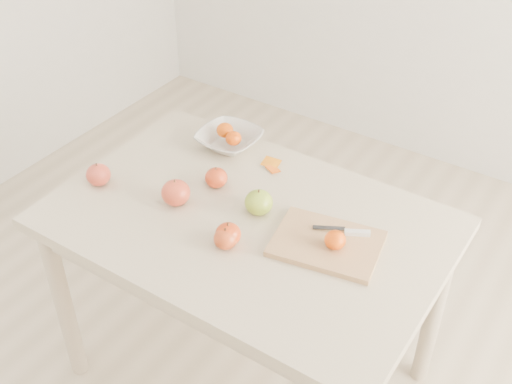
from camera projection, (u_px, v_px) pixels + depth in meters
The scene contains 16 objects.
ground at pixel (249, 371), 2.42m from camera, with size 3.50×3.50×0.00m, color #C6B293.
table at pixel (247, 243), 2.02m from camera, with size 1.20×0.80×0.75m.
cutting_board at pixel (327, 244), 1.86m from camera, with size 0.31×0.22×0.02m, color tan.
board_tangerine at pixel (335, 240), 1.82m from camera, with size 0.06×0.06×0.05m, color #DC5407.
fruit_bowl at pixel (229, 139), 2.27m from camera, with size 0.22×0.22×0.05m, color silver.
bowl_tangerine_near at pixel (225, 130), 2.27m from camera, with size 0.06×0.06×0.05m, color #D36507.
bowl_tangerine_far at pixel (233, 138), 2.23m from camera, with size 0.06×0.06×0.05m, color #D74807.
orange_peel_a at pixel (271, 164), 2.19m from camera, with size 0.06×0.04×0.00m, color orange.
orange_peel_b at pixel (273, 170), 2.16m from camera, with size 0.04×0.04×0.00m, color #EB5D10.
paring_knife at pixel (353, 232), 1.87m from camera, with size 0.16×0.08×0.01m.
apple_green at pixel (259, 202), 1.96m from camera, with size 0.09×0.09×0.08m, color #6B9F1B.
apple_red_e at pixel (225, 239), 1.84m from camera, with size 0.07×0.07×0.06m, color maroon.
apple_red_a at pixel (216, 178), 2.07m from camera, with size 0.07×0.07×0.07m, color #A2070A.
apple_red_b at pixel (176, 193), 2.00m from camera, with size 0.09×0.09×0.08m, color #A7181F.
apple_red_d at pixel (98, 175), 2.08m from camera, with size 0.08×0.08×0.07m, color maroon.
apple_red_c at pixel (228, 234), 1.85m from camera, with size 0.08×0.08×0.07m, color #9F150F.
Camera 1 is at (0.86, -1.24, 2.00)m, focal length 45.00 mm.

